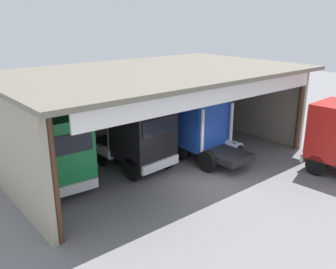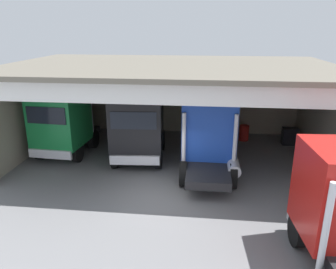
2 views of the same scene
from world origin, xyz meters
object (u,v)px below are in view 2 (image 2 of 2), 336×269
oil_drum (244,133)px  truck_black_center_right_bay (138,127)px  truck_green_yard_outside (62,122)px  truck_blue_left_bay (209,135)px  tool_cart (290,136)px

oil_drum → truck_black_center_right_bay: bearing=-145.0°
truck_green_yard_outside → truck_blue_left_bay: (7.71, -1.41, 0.03)m
oil_drum → tool_cart: 2.67m
oil_drum → tool_cart: tool_cart is taller
truck_black_center_right_bay → tool_cart: (8.40, 3.59, -1.35)m
truck_blue_left_bay → tool_cart: (4.82, 4.62, -1.42)m
oil_drum → tool_cart: size_ratio=0.94×
truck_green_yard_outside → tool_cart: bearing=-161.7°
truck_black_center_right_bay → truck_blue_left_bay: bearing=159.7°
truck_black_center_right_bay → oil_drum: 7.19m
truck_blue_left_bay → oil_drum: truck_blue_left_bay is taller
truck_green_yard_outside → tool_cart: 13.01m
truck_green_yard_outside → oil_drum: bearing=-155.7°
truck_blue_left_bay → tool_cart: bearing=43.8°
truck_blue_left_bay → oil_drum: 5.72m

